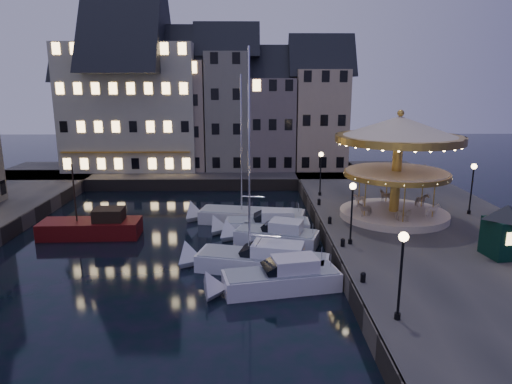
{
  "coord_description": "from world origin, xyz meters",
  "views": [
    {
      "loc": [
        0.5,
        -27.74,
        11.77
      ],
      "look_at": [
        1.0,
        8.0,
        3.2
      ],
      "focal_mm": 32.0,
      "sensor_mm": 36.0,
      "label": 1
    }
  ],
  "objects_px": {
    "streetlamp_d": "(472,181)",
    "motorboat_c": "(256,261)",
    "streetlamp_a": "(402,263)",
    "bollard_d": "(319,201)",
    "red_fishing_boat": "(93,228)",
    "bollard_c": "(330,220)",
    "bollard_a": "(363,277)",
    "streetlamp_b": "(352,204)",
    "motorboat_f": "(245,217)",
    "streetlamp_c": "(321,167)",
    "motorboat_e": "(262,226)",
    "motorboat_d": "(271,236)",
    "ticket_kiosk": "(506,222)",
    "bollard_b": "(343,242)",
    "carousel": "(398,148)",
    "motorboat_b": "(274,280)"
  },
  "relations": [
    {
      "from": "streetlamp_a",
      "to": "motorboat_b",
      "type": "bearing_deg",
      "value": 132.66
    },
    {
      "from": "bollard_a",
      "to": "motorboat_d",
      "type": "relative_size",
      "value": 0.08
    },
    {
      "from": "streetlamp_d",
      "to": "red_fishing_boat",
      "type": "bearing_deg",
      "value": -177.19
    },
    {
      "from": "red_fishing_boat",
      "to": "bollard_a",
      "type": "bearing_deg",
      "value": -32.0
    },
    {
      "from": "bollard_d",
      "to": "motorboat_d",
      "type": "xyz_separation_m",
      "value": [
        -4.52,
        -6.47,
        -0.96
      ]
    },
    {
      "from": "bollard_c",
      "to": "bollard_a",
      "type": "bearing_deg",
      "value": -90.0
    },
    {
      "from": "motorboat_b",
      "to": "motorboat_e",
      "type": "height_order",
      "value": "same"
    },
    {
      "from": "streetlamp_a",
      "to": "bollard_d",
      "type": "distance_m",
      "value": 20.15
    },
    {
      "from": "bollard_c",
      "to": "bollard_b",
      "type": "bearing_deg",
      "value": -90.0
    },
    {
      "from": "streetlamp_a",
      "to": "red_fishing_boat",
      "type": "xyz_separation_m",
      "value": [
        -19.02,
        15.51,
        -3.32
      ]
    },
    {
      "from": "streetlamp_a",
      "to": "bollard_c",
      "type": "xyz_separation_m",
      "value": [
        -0.6,
        14.5,
        -2.41
      ]
    },
    {
      "from": "motorboat_e",
      "to": "streetlamp_c",
      "type": "bearing_deg",
      "value": 52.64
    },
    {
      "from": "ticket_kiosk",
      "to": "bollard_a",
      "type": "bearing_deg",
      "value": -159.13
    },
    {
      "from": "streetlamp_d",
      "to": "motorboat_c",
      "type": "xyz_separation_m",
      "value": [
        -17.61,
        -8.38,
        -3.34
      ]
    },
    {
      "from": "bollard_d",
      "to": "red_fishing_boat",
      "type": "xyz_separation_m",
      "value": [
        -18.42,
        -4.49,
        -0.9
      ]
    },
    {
      "from": "bollard_a",
      "to": "motorboat_f",
      "type": "height_order",
      "value": "motorboat_f"
    },
    {
      "from": "streetlamp_d",
      "to": "bollard_d",
      "type": "xyz_separation_m",
      "value": [
        -11.9,
        3.0,
        -2.41
      ]
    },
    {
      "from": "bollard_c",
      "to": "motorboat_b",
      "type": "distance_m",
      "value": 9.98
    },
    {
      "from": "streetlamp_a",
      "to": "motorboat_c",
      "type": "bearing_deg",
      "value": 126.2
    },
    {
      "from": "bollard_d",
      "to": "motorboat_d",
      "type": "distance_m",
      "value": 7.96
    },
    {
      "from": "motorboat_e",
      "to": "carousel",
      "type": "height_order",
      "value": "carousel"
    },
    {
      "from": "bollard_a",
      "to": "bollard_d",
      "type": "distance_m",
      "value": 16.0
    },
    {
      "from": "motorboat_b",
      "to": "motorboat_e",
      "type": "distance_m",
      "value": 10.28
    },
    {
      "from": "streetlamp_b",
      "to": "red_fishing_boat",
      "type": "distance_m",
      "value": 20.08
    },
    {
      "from": "streetlamp_a",
      "to": "bollard_a",
      "type": "bearing_deg",
      "value": 98.53
    },
    {
      "from": "bollard_d",
      "to": "carousel",
      "type": "xyz_separation_m",
      "value": [
        5.4,
        -3.88,
        5.3
      ]
    },
    {
      "from": "bollard_d",
      "to": "streetlamp_d",
      "type": "bearing_deg",
      "value": -14.15
    },
    {
      "from": "motorboat_d",
      "to": "ticket_kiosk",
      "type": "height_order",
      "value": "ticket_kiosk"
    },
    {
      "from": "streetlamp_d",
      "to": "bollard_c",
      "type": "bearing_deg",
      "value": -168.14
    },
    {
      "from": "streetlamp_d",
      "to": "bollard_b",
      "type": "relative_size",
      "value": 7.32
    },
    {
      "from": "streetlamp_a",
      "to": "motorboat_c",
      "type": "xyz_separation_m",
      "value": [
        -6.31,
        8.62,
        -3.34
      ]
    },
    {
      "from": "motorboat_c",
      "to": "carousel",
      "type": "height_order",
      "value": "motorboat_c"
    },
    {
      "from": "streetlamp_a",
      "to": "streetlamp_b",
      "type": "xyz_separation_m",
      "value": [
        0.0,
        10.0,
        0.0
      ]
    },
    {
      "from": "bollard_d",
      "to": "motorboat_b",
      "type": "bearing_deg",
      "value": -108.2
    },
    {
      "from": "streetlamp_d",
      "to": "motorboat_f",
      "type": "distance_m",
      "value": 18.84
    },
    {
      "from": "streetlamp_a",
      "to": "streetlamp_d",
      "type": "bearing_deg",
      "value": 56.39
    },
    {
      "from": "streetlamp_d",
      "to": "motorboat_b",
      "type": "height_order",
      "value": "streetlamp_d"
    },
    {
      "from": "bollard_a",
      "to": "red_fishing_boat",
      "type": "height_order",
      "value": "red_fishing_boat"
    },
    {
      "from": "bollard_c",
      "to": "ticket_kiosk",
      "type": "bearing_deg",
      "value": -35.73
    },
    {
      "from": "streetlamp_d",
      "to": "carousel",
      "type": "xyz_separation_m",
      "value": [
        -6.5,
        -0.88,
        2.88
      ]
    },
    {
      "from": "motorboat_e",
      "to": "motorboat_f",
      "type": "bearing_deg",
      "value": 114.87
    },
    {
      "from": "bollard_c",
      "to": "motorboat_e",
      "type": "bearing_deg",
      "value": 163.57
    },
    {
      "from": "streetlamp_c",
      "to": "motorboat_f",
      "type": "relative_size",
      "value": 0.31
    },
    {
      "from": "motorboat_c",
      "to": "bollard_d",
      "type": "bearing_deg",
      "value": 63.38
    },
    {
      "from": "bollard_d",
      "to": "motorboat_f",
      "type": "distance_m",
      "value": 6.67
    },
    {
      "from": "streetlamp_a",
      "to": "bollard_c",
      "type": "bearing_deg",
      "value": 92.37
    },
    {
      "from": "streetlamp_a",
      "to": "streetlamp_b",
      "type": "bearing_deg",
      "value": 90.0
    },
    {
      "from": "streetlamp_c",
      "to": "motorboat_c",
      "type": "height_order",
      "value": "motorboat_c"
    },
    {
      "from": "motorboat_c",
      "to": "motorboat_e",
      "type": "height_order",
      "value": "motorboat_c"
    },
    {
      "from": "streetlamp_b",
      "to": "motorboat_f",
      "type": "bearing_deg",
      "value": 128.29
    }
  ]
}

